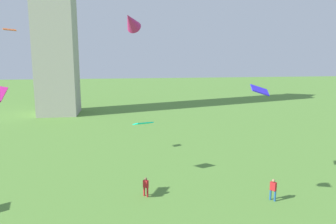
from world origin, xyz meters
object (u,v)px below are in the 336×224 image
person_3 (146,186)px  kite_flying_2 (10,30)px  kite_flying_5 (143,123)px  kite_flying_1 (131,21)px  person_1 (273,188)px  kite_flying_4 (260,90)px

person_3 → kite_flying_2: 19.23m
kite_flying_5 → kite_flying_2: bearing=-42.7°
kite_flying_1 → person_3: bearing=101.8°
person_3 → kite_flying_5: 6.07m
kite_flying_1 → kite_flying_5: kite_flying_1 is taller
person_3 → kite_flying_2: (-12.01, 8.71, 12.24)m
person_1 → kite_flying_5: (-9.58, 6.40, 3.89)m
kite_flying_2 → kite_flying_4: size_ratio=0.80×
kite_flying_4 → kite_flying_5: bearing=-10.6°
person_1 → kite_flying_5: size_ratio=0.92×
person_1 → kite_flying_4: (0.33, 4.58, 6.96)m
person_1 → kite_flying_4: size_ratio=1.04×
person_1 → person_3: person_1 is taller
person_3 → kite_flying_4: kite_flying_4 is taller
kite_flying_1 → kite_flying_2: 17.42m
person_3 → kite_flying_4: bearing=-121.4°
kite_flying_2 → kite_flying_4: (21.96, -5.95, -5.18)m
person_3 → kite_flying_1: size_ratio=0.93×
person_3 → kite_flying_5: kite_flying_5 is taller
kite_flying_1 → kite_flying_4: size_ratio=1.01×
kite_flying_2 → kite_flying_5: (12.05, -4.13, -8.25)m
kite_flying_4 → person_1: bearing=85.7°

